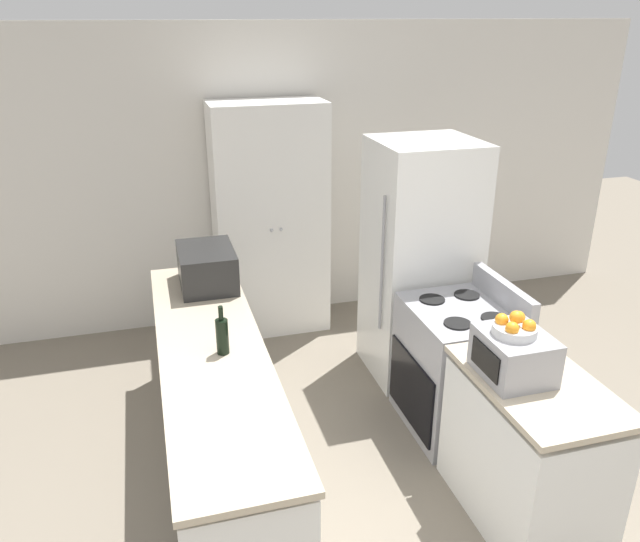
{
  "coord_description": "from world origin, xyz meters",
  "views": [
    {
      "loc": [
        -1.06,
        -1.78,
        2.66
      ],
      "look_at": [
        0.0,
        1.93,
        1.05
      ],
      "focal_mm": 35.0,
      "sensor_mm": 36.0,
      "label": 1
    }
  ],
  "objects_px": {
    "pantry_cabinet": "(270,221)",
    "toaster_oven": "(514,355)",
    "fruit_bowl": "(515,327)",
    "refrigerator": "(420,262)",
    "microwave": "(207,267)",
    "stove": "(457,367)",
    "wine_bottle": "(222,335)"
  },
  "relations": [
    {
      "from": "fruit_bowl",
      "to": "microwave",
      "type": "bearing_deg",
      "value": 130.85
    },
    {
      "from": "microwave",
      "to": "fruit_bowl",
      "type": "bearing_deg",
      "value": -49.15
    },
    {
      "from": "microwave",
      "to": "wine_bottle",
      "type": "xyz_separation_m",
      "value": [
        -0.03,
        -0.97,
        -0.02
      ]
    },
    {
      "from": "microwave",
      "to": "fruit_bowl",
      "type": "relative_size",
      "value": 2.26
    },
    {
      "from": "microwave",
      "to": "toaster_oven",
      "type": "bearing_deg",
      "value": -49.11
    },
    {
      "from": "refrigerator",
      "to": "microwave",
      "type": "distance_m",
      "value": 1.58
    },
    {
      "from": "refrigerator",
      "to": "fruit_bowl",
      "type": "bearing_deg",
      "value": -96.68
    },
    {
      "from": "fruit_bowl",
      "to": "stove",
      "type": "bearing_deg",
      "value": 79.88
    },
    {
      "from": "stove",
      "to": "wine_bottle",
      "type": "bearing_deg",
      "value": -175.2
    },
    {
      "from": "stove",
      "to": "toaster_oven",
      "type": "bearing_deg",
      "value": -99.24
    },
    {
      "from": "pantry_cabinet",
      "to": "fruit_bowl",
      "type": "relative_size",
      "value": 8.76
    },
    {
      "from": "pantry_cabinet",
      "to": "refrigerator",
      "type": "distance_m",
      "value": 1.4
    },
    {
      "from": "wine_bottle",
      "to": "toaster_oven",
      "type": "xyz_separation_m",
      "value": [
        1.43,
        -0.65,
        0.01
      ]
    },
    {
      "from": "refrigerator",
      "to": "toaster_oven",
      "type": "distance_m",
      "value": 1.56
    },
    {
      "from": "wine_bottle",
      "to": "toaster_oven",
      "type": "bearing_deg",
      "value": -24.46
    },
    {
      "from": "wine_bottle",
      "to": "microwave",
      "type": "bearing_deg",
      "value": 88.42
    },
    {
      "from": "pantry_cabinet",
      "to": "wine_bottle",
      "type": "bearing_deg",
      "value": -109.12
    },
    {
      "from": "refrigerator",
      "to": "toaster_oven",
      "type": "xyz_separation_m",
      "value": [
        -0.17,
        -1.55,
        0.09
      ]
    },
    {
      "from": "wine_bottle",
      "to": "pantry_cabinet",
      "type": "bearing_deg",
      "value": 70.88
    },
    {
      "from": "refrigerator",
      "to": "fruit_bowl",
      "type": "xyz_separation_m",
      "value": [
        -0.18,
        -1.54,
        0.25
      ]
    },
    {
      "from": "pantry_cabinet",
      "to": "toaster_oven",
      "type": "height_order",
      "value": "pantry_cabinet"
    },
    {
      "from": "microwave",
      "to": "pantry_cabinet",
      "type": "bearing_deg",
      "value": 56.15
    },
    {
      "from": "stove",
      "to": "fruit_bowl",
      "type": "relative_size",
      "value": 4.56
    },
    {
      "from": "refrigerator",
      "to": "toaster_oven",
      "type": "height_order",
      "value": "refrigerator"
    },
    {
      "from": "pantry_cabinet",
      "to": "stove",
      "type": "height_order",
      "value": "pantry_cabinet"
    },
    {
      "from": "refrigerator",
      "to": "fruit_bowl",
      "type": "height_order",
      "value": "refrigerator"
    },
    {
      "from": "stove",
      "to": "microwave",
      "type": "relative_size",
      "value": 2.02
    },
    {
      "from": "microwave",
      "to": "toaster_oven",
      "type": "xyz_separation_m",
      "value": [
        1.41,
        -1.62,
        -0.01
      ]
    },
    {
      "from": "pantry_cabinet",
      "to": "wine_bottle",
      "type": "height_order",
      "value": "pantry_cabinet"
    },
    {
      "from": "pantry_cabinet",
      "to": "toaster_oven",
      "type": "relative_size",
      "value": 5.32
    },
    {
      "from": "wine_bottle",
      "to": "fruit_bowl",
      "type": "distance_m",
      "value": 1.57
    },
    {
      "from": "pantry_cabinet",
      "to": "refrigerator",
      "type": "bearing_deg",
      "value": -48.04
    }
  ]
}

